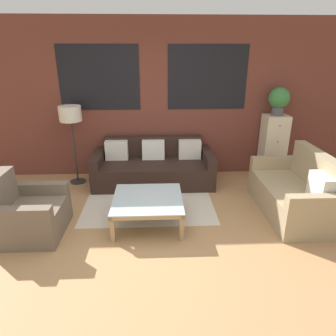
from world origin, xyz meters
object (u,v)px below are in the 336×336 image
Objects in this scene: floor_lamp at (71,117)px; potted_plant at (279,99)px; couch_dark at (154,167)px; settee_vintage at (295,193)px; drawer_cabinet at (273,146)px; coffee_table at (148,201)px; armchair_corner at (28,214)px.

potted_plant is (3.61, 0.16, 0.25)m from floor_lamp.
settee_vintage reaches higher than couch_dark.
potted_plant is (2.22, 0.22, 1.16)m from couch_dark.
settee_vintage is (2.06, -1.19, 0.03)m from couch_dark.
drawer_cabinet is at bearing 5.61° from couch_dark.
settee_vintage is 1.65× the size of coffee_table.
floor_lamp reaches higher than settee_vintage.
couch_dark is at bearing 44.49° from armchair_corner.
floor_lamp is at bearing 132.25° from coffee_table.
coffee_table is 2.14m from floor_lamp.
potted_plant reaches higher than floor_lamp.
coffee_table is at bearing -47.75° from floor_lamp.
armchair_corner is 4.39m from potted_plant.
coffee_table is 0.80× the size of drawer_cabinet.
settee_vintage is at bearing -29.99° from couch_dark.
floor_lamp is at bearing 177.44° from couch_dark.
potted_plant is (2.30, 1.60, 1.12)m from coffee_table.
couch_dark reaches higher than coffee_table.
couch_dark is 1.80× the size of drawer_cabinet.
floor_lamp is 3.62m from potted_plant.
floor_lamp is (-1.39, 0.06, 0.91)m from couch_dark.
potted_plant reaches higher than coffee_table.
floor_lamp reaches higher than couch_dark.
drawer_cabinet reaches higher than settee_vintage.
couch_dark is 2.25m from drawer_cabinet.
couch_dark is 2.24× the size of coffee_table.
settee_vintage is 1.12× the size of floor_lamp.
couch_dark is at bearing -174.39° from potted_plant.
potted_plant is at bearing 34.91° from coffee_table.
armchair_corner is at bearing -172.67° from coffee_table.
coffee_table is 2.81m from drawer_cabinet.
coffee_table is 1.92× the size of potted_plant.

